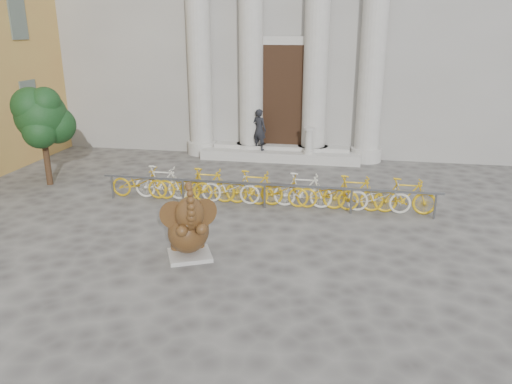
% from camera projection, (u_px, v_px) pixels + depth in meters
% --- Properties ---
extents(ground, '(80.00, 80.00, 0.00)m').
position_uv_depth(ground, '(219.00, 272.00, 10.30)').
color(ground, '#474442').
rests_on(ground, ground).
extents(classical_building, '(22.00, 10.70, 12.00)m').
position_uv_depth(classical_building, '(299.00, 0.00, 22.36)').
color(classical_building, gray).
rests_on(classical_building, ground).
extents(entrance_steps, '(6.00, 1.20, 0.36)m').
position_uv_depth(entrance_steps, '(280.00, 155.00, 19.02)').
color(entrance_steps, '#A8A59E').
rests_on(entrance_steps, ground).
extents(elephant_statue, '(1.25, 1.44, 1.82)m').
position_uv_depth(elephant_statue, '(189.00, 230.00, 10.76)').
color(elephant_statue, '#A8A59E').
rests_on(elephant_statue, ground).
extents(bike_rack, '(9.48, 0.53, 1.00)m').
position_uv_depth(bike_rack, '(266.00, 188.00, 14.05)').
color(bike_rack, slate).
rests_on(bike_rack, ground).
extents(tree, '(1.80, 1.64, 3.12)m').
position_uv_depth(tree, '(42.00, 117.00, 15.37)').
color(tree, '#332114').
rests_on(tree, ground).
extents(pedestrian, '(0.67, 0.57, 1.57)m').
position_uv_depth(pedestrian, '(259.00, 130.00, 18.78)').
color(pedestrian, black).
rests_on(pedestrian, entrance_steps).
extents(balustrade_post, '(0.40, 0.40, 0.97)m').
position_uv_depth(balustrade_post, '(309.00, 142.00, 18.36)').
color(balustrade_post, '#A8A59E').
rests_on(balustrade_post, entrance_steps).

